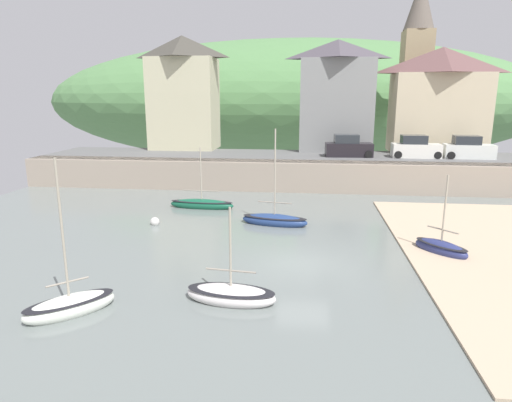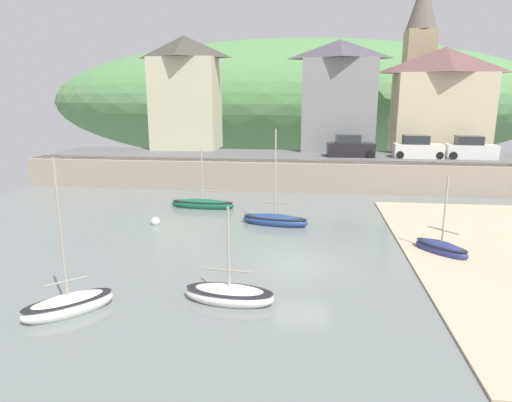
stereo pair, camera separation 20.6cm
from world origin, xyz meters
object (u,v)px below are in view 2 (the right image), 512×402
(rowboat_small_beached, at_px, (441,249))
(mooring_buoy, at_px, (155,222))
(waterfront_building_left, at_px, (186,92))
(sailboat_blue_trim, at_px, (275,220))
(sailboat_tall_mast, at_px, (203,204))
(parked_car_end_of_row, at_px, (470,149))
(waterfront_building_right, at_px, (441,100))
(sailboat_white_hull, at_px, (69,305))
(parked_car_near_slipway, at_px, (350,148))
(church_with_spire, at_px, (418,61))
(waterfront_building_centre, at_px, (338,95))
(parked_car_by_wall, at_px, (417,148))
(sailboat_far_left, at_px, (229,295))

(rowboat_small_beached, bearing_deg, mooring_buoy, -144.05)
(waterfront_building_left, xyz_separation_m, sailboat_blue_trim, (10.60, -18.67, -7.73))
(sailboat_tall_mast, relative_size, parked_car_end_of_row, 1.10)
(waterfront_building_left, relative_size, waterfront_building_right, 1.14)
(waterfront_building_left, xyz_separation_m, rowboat_small_beached, (19.21, -22.88, -7.73))
(waterfront_building_left, distance_m, waterfront_building_right, 24.77)
(waterfront_building_left, relative_size, mooring_buoy, 19.39)
(sailboat_white_hull, height_order, sailboat_tall_mast, sailboat_white_hull)
(waterfront_building_left, relative_size, parked_car_end_of_row, 2.63)
(mooring_buoy, bearing_deg, waterfront_building_left, 99.66)
(sailboat_blue_trim, bearing_deg, parked_car_near_slipway, 79.20)
(church_with_spire, xyz_separation_m, mooring_buoy, (-19.94, -23.51, -10.91))
(waterfront_building_centre, bearing_deg, parked_car_by_wall, -33.66)
(sailboat_blue_trim, bearing_deg, waterfront_building_centre, 86.75)
(waterfront_building_right, relative_size, parked_car_by_wall, 2.34)
(waterfront_building_left, height_order, sailboat_white_hull, waterfront_building_left)
(parked_car_near_slipway, bearing_deg, parked_car_end_of_row, -2.93)
(waterfront_building_centre, height_order, parked_car_by_wall, waterfront_building_centre)
(waterfront_building_left, relative_size, parked_car_near_slipway, 2.64)
(waterfront_building_centre, relative_size, mooring_buoy, 18.39)
(waterfront_building_centre, relative_size, sailboat_tall_mast, 2.26)
(church_with_spire, bearing_deg, mooring_buoy, -130.30)
(sailboat_white_hull, distance_m, parked_car_near_slipway, 29.15)
(sailboat_blue_trim, bearing_deg, parked_car_by_wall, 61.86)
(sailboat_blue_trim, distance_m, sailboat_white_hull, 13.85)
(sailboat_tall_mast, relative_size, parked_car_by_wall, 1.12)
(sailboat_far_left, xyz_separation_m, rowboat_small_beached, (9.51, 6.41, 0.02))
(rowboat_small_beached, xyz_separation_m, parked_car_near_slipway, (-3.10, 18.38, 2.92))
(sailboat_white_hull, distance_m, sailboat_tall_mast, 15.83)
(waterfront_building_right, height_order, rowboat_small_beached, waterfront_building_right)
(waterfront_building_centre, relative_size, sailboat_blue_trim, 1.75)
(sailboat_blue_trim, relative_size, sailboat_white_hull, 1.02)
(waterfront_building_right, relative_size, parked_car_near_slipway, 2.32)
(sailboat_white_hull, relative_size, parked_car_end_of_row, 1.40)
(sailboat_tall_mast, distance_m, parked_car_near_slipway, 15.49)
(waterfront_building_right, distance_m, sailboat_tall_mast, 25.70)
(waterfront_building_centre, height_order, parked_car_end_of_row, waterfront_building_centre)
(waterfront_building_right, relative_size, sailboat_blue_trim, 1.62)
(sailboat_far_left, height_order, parked_car_end_of_row, parked_car_end_of_row)
(sailboat_white_hull, relative_size, parked_car_near_slipway, 1.40)
(church_with_spire, xyz_separation_m, sailboat_white_hull, (-19.16, -34.91, -10.77))
(church_with_spire, bearing_deg, parked_car_end_of_row, -70.15)
(waterfront_building_right, xyz_separation_m, sailboat_far_left, (-15.05, -29.28, -7.07))
(parked_car_near_slipway, bearing_deg, mooring_buoy, -133.36)
(sailboat_blue_trim, bearing_deg, waterfront_building_left, 130.03)
(sailboat_blue_trim, xyz_separation_m, sailboat_white_hull, (-6.50, -12.23, 0.01))
(church_with_spire, xyz_separation_m, parked_car_near_slipway, (-7.15, -8.50, -7.87))
(sailboat_far_left, bearing_deg, parked_car_end_of_row, 62.55)
(sailboat_tall_mast, bearing_deg, parked_car_by_wall, 36.45)
(waterfront_building_right, distance_m, sailboat_blue_trim, 24.48)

